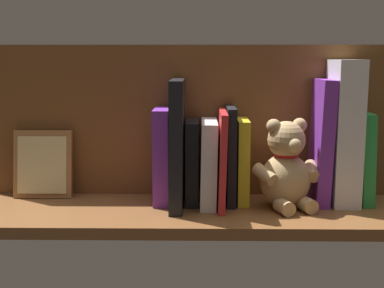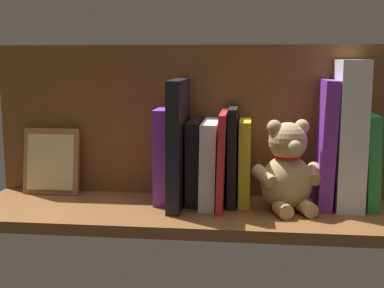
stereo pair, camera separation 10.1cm
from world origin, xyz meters
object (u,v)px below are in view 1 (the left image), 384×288
object	(u,v)px
book_0	(363,158)
picture_frame_leaning	(43,164)
teddy_bear	(286,169)
dictionary_thick_white	(344,133)

from	to	relation	value
book_0	picture_frame_leaning	bearing A→B (deg)	-2.53
book_0	teddy_bear	world-z (taller)	book_0
teddy_bear	picture_frame_leaning	xyz separation A→B (cm)	(50.08, -7.11, -0.73)
dictionary_thick_white	teddy_bear	size ratio (longest dim) A/B	1.64
picture_frame_leaning	dictionary_thick_white	bearing A→B (deg)	176.71
book_0	teddy_bear	xyz separation A→B (cm)	(16.12, 4.19, -1.44)
book_0	dictionary_thick_white	world-z (taller)	dictionary_thick_white
dictionary_thick_white	picture_frame_leaning	bearing A→B (deg)	-3.29
teddy_bear	picture_frame_leaning	distance (cm)	50.59
teddy_bear	picture_frame_leaning	bearing A→B (deg)	-26.22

